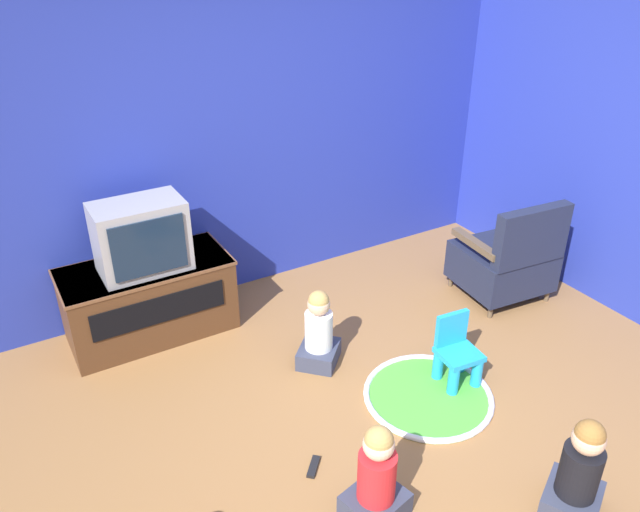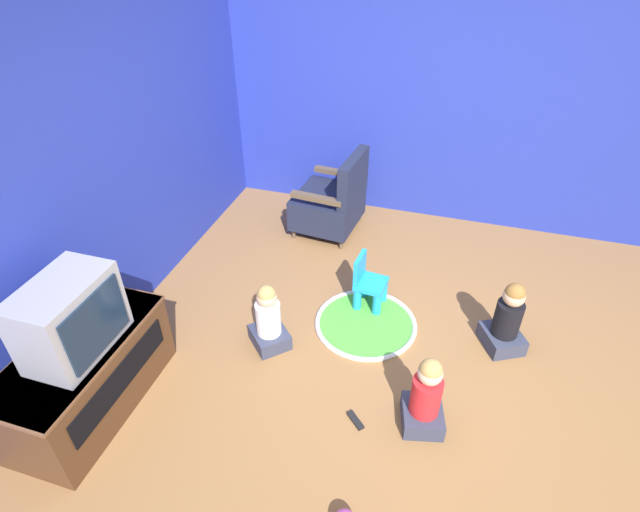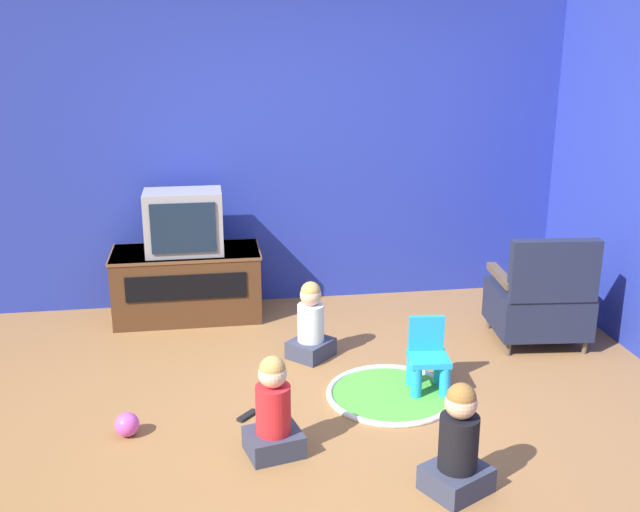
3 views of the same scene
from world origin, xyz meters
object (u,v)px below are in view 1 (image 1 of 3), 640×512
yellow_kid_chair (457,356)px  child_watching_right (579,474)px  child_watching_center (377,479)px  black_armchair (507,260)px  remote_control (314,467)px  child_watching_left (319,332)px  tv_cabinet (149,298)px  television (141,237)px

yellow_kid_chair → child_watching_right: bearing=-93.5°
child_watching_center → child_watching_right: size_ratio=0.97×
child_watching_center → child_watching_right: child_watching_right is taller
black_armchair → yellow_kid_chair: (-1.02, -0.60, -0.13)m
yellow_kid_chair → child_watching_right: 1.10m
black_armchair → child_watching_right: bearing=60.2°
yellow_kid_chair → remote_control: 1.19m
black_armchair → child_watching_right: black_armchair is taller
black_armchair → child_watching_right: 2.06m
child_watching_left → child_watching_center: 1.27m
remote_control → tv_cabinet: bearing=55.5°
tv_cabinet → child_watching_right: bearing=-62.5°
tv_cabinet → television: television is taller
tv_cabinet → child_watching_left: child_watching_left is taller
remote_control → child_watching_left: bearing=11.4°
tv_cabinet → yellow_kid_chair: tv_cabinet is taller
child_watching_left → child_watching_right: 1.77m
tv_cabinet → television: 0.51m
child_watching_left → child_watching_center: (-0.38, -1.21, 0.01)m
child_watching_left → remote_control: 0.97m
tv_cabinet → child_watching_left: bearing=-46.7°
yellow_kid_chair → child_watching_center: bearing=-144.9°
tv_cabinet → television: (-0.00, -0.05, 0.51)m
child_watching_center → remote_control: (-0.12, 0.41, -0.24)m
tv_cabinet → child_watching_center: child_watching_center is taller
child_watching_center → child_watching_right: 1.00m
tv_cabinet → child_watching_center: (0.49, -2.13, -0.04)m
child_watching_center → remote_control: 0.49m
child_watching_right → black_armchair: bearing=26.8°
tv_cabinet → child_watching_right: child_watching_right is taller
tv_cabinet → child_watching_right: size_ratio=1.97×
black_armchair → child_watching_right: size_ratio=1.43×
child_watching_right → child_watching_center: bearing=122.9°
remote_control → child_watching_right: bearing=-88.8°
tv_cabinet → black_armchair: bearing=-20.0°
tv_cabinet → black_armchair: 2.72m
black_armchair → child_watching_center: size_ratio=1.48×
tv_cabinet → child_watching_left: (0.86, -0.92, -0.05)m
yellow_kid_chair → child_watching_left: 0.91m
child_watching_right → remote_control: 1.37m
yellow_kid_chair → child_watching_left: bearing=142.7°
television → child_watching_center: television is taller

